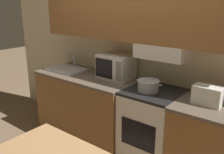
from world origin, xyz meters
The scene contains 9 objects.
ground_plane centered at (0.00, 0.00, 0.00)m, with size 16.00×16.00×0.00m, color #7F664C.
wall_back centered at (0.01, -0.06, 1.46)m, with size 5.04×0.38×2.55m.
lower_counter_main centered at (-0.60, -0.33, 0.47)m, with size 1.47×0.67×0.94m.
lower_counter_right_stub centered at (1.04, -0.33, 0.47)m, with size 0.58×0.67×0.94m.
stove_range centered at (0.45, -0.31, 0.47)m, with size 0.61×0.63×0.94m.
cooking_pot centered at (0.40, -0.37, 1.01)m, with size 0.33×0.25×0.13m.
microwave centered at (-0.19, -0.20, 1.09)m, with size 0.43×0.33×0.31m.
toaster centered at (1.04, -0.33, 1.03)m, with size 0.28×0.16×0.19m.
sink_basin centered at (-0.99, -0.33, 0.96)m, with size 0.55×0.40×0.26m.
Camera 1 is at (1.71, -2.67, 1.91)m, focal length 40.00 mm.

